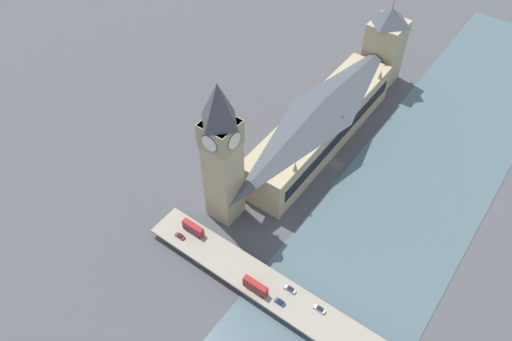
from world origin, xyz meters
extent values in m
plane|color=#4C4C4F|center=(0.00, 0.00, 0.00)|extent=(600.00, 600.00, 0.00)
cube|color=#4C6066|center=(-38.03, 0.00, 0.15)|extent=(64.05, 360.00, 0.30)
cube|color=tan|center=(14.45, -8.00, 10.31)|extent=(22.89, 104.77, 20.62)
cube|color=black|center=(2.85, -8.00, 11.34)|extent=(0.40, 96.39, 6.19)
pyramid|color=#474C51|center=(14.45, -8.00, 24.17)|extent=(22.43, 102.67, 7.10)
cone|color=#9E8966|center=(4.00, -47.81, 23.12)|extent=(2.20, 2.20, 5.00)
cone|color=#9E8966|center=(4.00, -8.00, 23.12)|extent=(2.20, 2.20, 5.00)
cone|color=#9E8966|center=(4.00, 31.81, 23.12)|extent=(2.20, 2.20, 5.00)
cube|color=tan|center=(24.65, 54.57, 26.76)|extent=(12.37, 12.37, 53.52)
cube|color=tan|center=(24.65, 54.57, 47.95)|extent=(13.11, 13.11, 11.13)
cylinder|color=black|center=(18.29, 54.57, 47.95)|extent=(0.50, 7.71, 7.71)
cylinder|color=silver|center=(18.17, 54.57, 47.95)|extent=(0.62, 7.13, 7.13)
cylinder|color=black|center=(31.01, 54.57, 47.95)|extent=(0.50, 7.71, 7.71)
cylinder|color=silver|center=(31.14, 54.57, 47.95)|extent=(0.62, 7.13, 7.13)
cylinder|color=black|center=(24.65, 48.21, 47.95)|extent=(7.71, 0.50, 7.71)
cylinder|color=silver|center=(24.65, 48.08, 47.95)|extent=(7.13, 0.62, 7.13)
cylinder|color=black|center=(24.65, 60.93, 47.95)|extent=(7.71, 0.50, 7.71)
cylinder|color=silver|center=(24.65, 61.06, 47.95)|extent=(7.13, 0.62, 7.13)
pyramid|color=#424247|center=(24.65, 54.57, 62.66)|extent=(12.62, 12.62, 18.28)
cube|color=tan|center=(14.45, -73.44, 18.32)|extent=(18.11, 18.11, 36.63)
pyramid|color=#474C51|center=(14.45, -73.44, 40.71)|extent=(18.11, 18.11, 8.15)
cylinder|color=#333338|center=(14.45, -73.44, 46.78)|extent=(0.30, 0.30, 4.00)
cube|color=gray|center=(-38.03, 76.32, 1.59)|extent=(3.00, 12.86, 3.18)
cube|color=gray|center=(18.01, 76.32, 1.59)|extent=(3.00, 12.86, 3.18)
cube|color=gray|center=(-38.03, 76.32, 3.78)|extent=(160.10, 15.13, 1.20)
cube|color=red|center=(-10.51, 80.19, 5.79)|extent=(10.65, 2.49, 2.01)
cube|color=black|center=(-10.51, 80.19, 6.19)|extent=(9.59, 2.55, 0.88)
cube|color=red|center=(-10.51, 80.19, 7.97)|extent=(10.44, 2.49, 2.36)
cube|color=black|center=(-10.51, 80.19, 8.09)|extent=(9.59, 2.55, 1.13)
cube|color=maroon|center=(-10.51, 80.19, 9.23)|extent=(10.33, 2.37, 0.16)
cylinder|color=black|center=(-6.01, 79.05, 4.89)|extent=(1.03, 0.28, 1.03)
cylinder|color=black|center=(-6.01, 81.32, 4.89)|extent=(1.03, 0.28, 1.03)
cylinder|color=black|center=(-14.91, 79.05, 4.89)|extent=(1.03, 0.28, 1.03)
cylinder|color=black|center=(-14.91, 81.32, 4.89)|extent=(1.03, 0.28, 1.03)
cube|color=red|center=(26.87, 73.55, 5.75)|extent=(10.31, 2.59, 1.89)
cube|color=black|center=(26.87, 73.55, 6.12)|extent=(9.28, 2.65, 0.83)
cube|color=red|center=(26.87, 73.55, 7.80)|extent=(10.10, 2.59, 2.22)
cube|color=black|center=(26.87, 73.55, 7.91)|extent=(9.28, 2.65, 1.06)
cube|color=maroon|center=(26.87, 73.55, 8.99)|extent=(10.00, 2.46, 0.16)
cylinder|color=black|center=(31.17, 72.37, 4.91)|extent=(1.07, 0.28, 1.07)
cylinder|color=black|center=(31.17, 74.74, 4.91)|extent=(1.07, 0.28, 1.07)
cylinder|color=black|center=(22.67, 72.37, 4.91)|extent=(1.07, 0.28, 1.07)
cylinder|color=black|center=(22.67, 74.74, 4.91)|extent=(1.07, 0.28, 1.07)
cube|color=silver|center=(-21.41, 72.49, 4.94)|extent=(4.80, 1.72, 0.65)
cube|color=black|center=(-21.55, 72.49, 5.57)|extent=(2.49, 1.55, 0.60)
cylinder|color=black|center=(-19.48, 71.72, 4.71)|extent=(0.67, 0.22, 0.67)
cylinder|color=black|center=(-19.48, 73.26, 4.71)|extent=(0.67, 0.22, 0.67)
cylinder|color=black|center=(-23.34, 71.72, 4.71)|extent=(0.67, 0.22, 0.67)
cylinder|color=black|center=(-23.34, 73.26, 4.71)|extent=(0.67, 0.22, 0.67)
cube|color=maroon|center=(29.57, 79.05, 4.90)|extent=(4.54, 1.87, 0.58)
cube|color=black|center=(29.44, 79.05, 5.45)|extent=(2.36, 1.68, 0.52)
cylinder|color=black|center=(31.38, 78.21, 4.70)|extent=(0.66, 0.22, 0.66)
cylinder|color=black|center=(31.38, 79.90, 4.70)|extent=(0.66, 0.22, 0.66)
cylinder|color=black|center=(27.76, 78.21, 4.70)|extent=(0.66, 0.22, 0.66)
cylinder|color=black|center=(27.76, 79.90, 4.70)|extent=(0.66, 0.22, 0.66)
cube|color=navy|center=(-21.33, 79.21, 4.89)|extent=(4.17, 1.86, 0.58)
cube|color=black|center=(-21.45, 79.21, 5.44)|extent=(2.17, 1.67, 0.52)
cylinder|color=black|center=(-19.68, 78.37, 4.69)|extent=(0.63, 0.22, 0.63)
cylinder|color=black|center=(-19.68, 80.05, 4.69)|extent=(0.63, 0.22, 0.63)
cylinder|color=black|center=(-22.97, 78.37, 4.69)|extent=(0.63, 0.22, 0.63)
cylinder|color=black|center=(-22.97, 80.05, 4.69)|extent=(0.63, 0.22, 0.63)
cube|color=silver|center=(-34.89, 72.81, 4.90)|extent=(4.80, 1.81, 0.62)
cube|color=black|center=(-35.03, 72.81, 5.43)|extent=(2.49, 1.63, 0.43)
cylinder|color=black|center=(-32.91, 72.00, 4.68)|extent=(0.60, 0.22, 0.60)
cylinder|color=black|center=(-32.91, 73.63, 4.68)|extent=(0.60, 0.22, 0.60)
cylinder|color=black|center=(-36.86, 72.00, 4.68)|extent=(0.60, 0.22, 0.60)
cylinder|color=black|center=(-36.86, 73.63, 4.68)|extent=(0.60, 0.22, 0.60)
camera|label=1|loc=(-67.46, 157.57, 177.66)|focal=35.00mm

